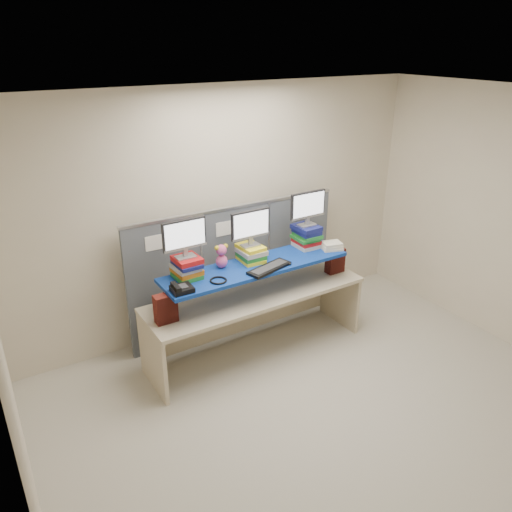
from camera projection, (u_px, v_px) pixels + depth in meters
room at (338, 278)px, 4.11m from camera, size 5.00×4.00×2.80m
cubicle_partition at (236, 268)px, 5.77m from camera, size 2.60×0.06×1.53m
desk at (256, 305)px, 5.35m from camera, size 2.44×0.76×0.74m
brick_pier_left at (166, 308)px, 4.69m from camera, size 0.21×0.12×0.29m
brick_pier_right at (335, 261)px, 5.70m from camera, size 0.21×0.12×0.29m
blue_board at (256, 266)px, 5.17m from camera, size 2.04×0.55×0.04m
book_stack_left at (187, 267)px, 4.86m from camera, size 0.27×0.31×0.21m
book_stack_center at (251, 253)px, 5.23m from camera, size 0.25×0.31×0.17m
book_stack_right at (306, 236)px, 5.56m from camera, size 0.27×0.31×0.25m
monitor_left at (184, 236)px, 4.73m from camera, size 0.44×0.13×0.38m
monitor_center at (250, 226)px, 5.10m from camera, size 0.44×0.13×0.38m
monitor_right at (308, 206)px, 5.42m from camera, size 0.44×0.13×0.38m
keyboard at (269, 268)px, 5.06m from camera, size 0.53×0.29×0.03m
mouse at (288, 263)px, 5.17m from camera, size 0.07×0.10×0.03m
desk_phone at (181, 289)px, 4.61m from camera, size 0.20×0.18×0.08m
headset at (218, 280)px, 4.81m from camera, size 0.19×0.19×0.02m
plush_toy at (222, 256)px, 5.05m from camera, size 0.15×0.11×0.25m
binder_stack at (332, 246)px, 5.53m from camera, size 0.26×0.23×0.08m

